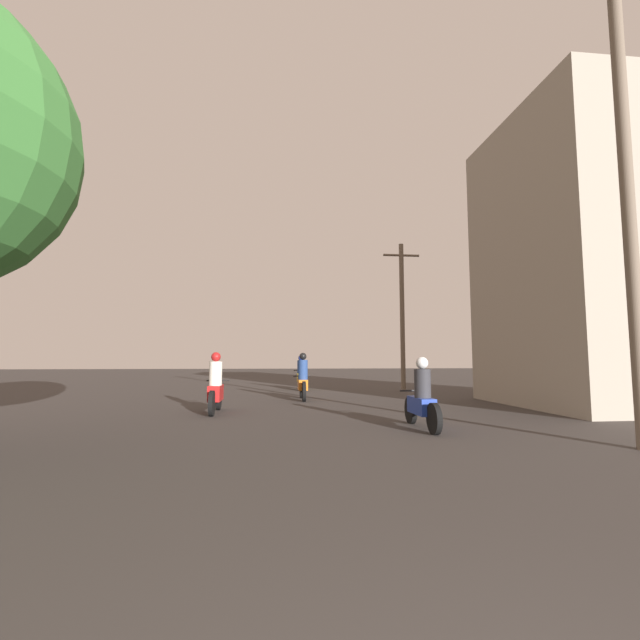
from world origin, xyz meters
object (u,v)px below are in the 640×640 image
Objects in this scene: motorcycle_yellow at (301,376)px; building_right_near at (594,260)px; motorcycle_red at (216,389)px; motorcycle_orange at (303,381)px; utility_pole_far at (402,313)px; utility_pole_near at (627,183)px; motorcycle_blue at (422,400)px.

building_right_near is at bearing -44.06° from motorcycle_yellow.
building_right_near reaches higher than motorcycle_yellow.
building_right_near is (10.98, 0.41, 3.70)m from motorcycle_red.
motorcycle_orange is at bearing 58.51° from motorcycle_red.
motorcycle_red is at bearing -110.19° from motorcycle_yellow.
utility_pole_far is (4.31, -1.28, 2.74)m from motorcycle_yellow.
building_right_near is at bearing 7.41° from motorcycle_red.
motorcycle_orange is 0.95× the size of motorcycle_yellow.
building_right_near is 1.35× the size of utility_pole_far.
utility_pole_far reaches higher than motorcycle_red.
motorcycle_orange is 4.72m from motorcycle_yellow.
utility_pole_near is 11.92m from utility_pole_far.
motorcycle_blue is 5.28m from motorcycle_red.
utility_pole_near reaches higher than utility_pole_far.
utility_pole_near reaches higher than motorcycle_blue.
utility_pole_near is (2.67, -2.22, 3.61)m from motorcycle_blue.
building_right_near reaches higher than motorcycle_blue.
motorcycle_red is 8.43m from motorcycle_yellow.
motorcycle_yellow is (2.67, 7.99, 0.00)m from motorcycle_red.
motorcycle_blue is at bearing -82.87° from motorcycle_yellow.
utility_pole_near is at bearing -31.05° from motorcycle_red.
motorcycle_red is at bearing 143.68° from utility_pole_near.
motorcycle_red reaches higher than motorcycle_blue.
motorcycle_orange is at bearing 161.46° from building_right_near.
motorcycle_blue is 0.30× the size of utility_pole_far.
motorcycle_yellow is at bearing 76.78° from motorcycle_red.
motorcycle_orange is at bearing 118.56° from utility_pole_near.
utility_pole_far is at bearing 122.41° from building_right_near.
motorcycle_yellow is 14.33m from utility_pole_near.
utility_pole_far reaches higher than motorcycle_orange.
building_right_near is (8.31, -7.58, 3.70)m from motorcycle_yellow.
motorcycle_red is 0.24× the size of utility_pole_near.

